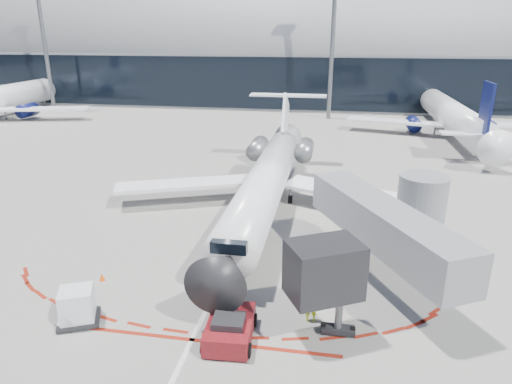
% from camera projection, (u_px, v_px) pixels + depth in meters
% --- Properties ---
extents(ground, '(260.00, 260.00, 0.00)m').
position_uv_depth(ground, '(241.00, 237.00, 32.13)').
color(ground, gray).
rests_on(ground, ground).
extents(apron_centerline, '(0.25, 40.00, 0.01)m').
position_uv_depth(apron_centerline, '(246.00, 226.00, 33.98)').
color(apron_centerline, silver).
rests_on(apron_centerline, ground).
extents(apron_stop_bar, '(14.00, 0.25, 0.01)m').
position_uv_depth(apron_stop_bar, '(192.00, 340.00, 21.44)').
color(apron_stop_bar, maroon).
rests_on(apron_stop_bar, ground).
extents(terminal_building, '(150.00, 24.15, 24.00)m').
position_uv_depth(terminal_building, '(307.00, 59.00, 89.66)').
color(terminal_building, gray).
rests_on(terminal_building, ground).
extents(jet_bridge, '(10.03, 15.20, 4.90)m').
position_uv_depth(jet_bridge, '(393.00, 224.00, 26.75)').
color(jet_bridge, gray).
rests_on(jet_bridge, ground).
extents(light_mast_west, '(0.70, 0.70, 25.00)m').
position_uv_depth(light_mast_west, '(44.00, 39.00, 79.81)').
color(light_mast_west, slate).
rests_on(light_mast_west, ground).
extents(light_mast_centre, '(0.70, 0.70, 25.00)m').
position_uv_depth(light_mast_centre, '(333.00, 39.00, 71.76)').
color(light_mast_centre, slate).
rests_on(light_mast_centre, ground).
extents(regional_jet, '(25.83, 31.85, 7.98)m').
position_uv_depth(regional_jet, '(268.00, 177.00, 36.50)').
color(regional_jet, white).
rests_on(regional_jet, ground).
extents(pushback_tug, '(2.41, 5.31, 1.37)m').
position_uv_depth(pushback_tug, '(230.00, 328.00, 21.31)').
color(pushback_tug, '#5C0D10').
rests_on(pushback_tug, ground).
extents(ramp_worker, '(0.79, 0.62, 1.91)m').
position_uv_depth(ramp_worker, '(311.00, 304.00, 22.58)').
color(ramp_worker, '#C9EF19').
rests_on(ramp_worker, ground).
extents(uld_container, '(2.46, 2.31, 1.84)m').
position_uv_depth(uld_container, '(77.00, 307.00, 22.44)').
color(uld_container, black).
rests_on(uld_container, ground).
extents(safety_cone_left, '(0.32, 0.32, 0.45)m').
position_uv_depth(safety_cone_left, '(102.00, 277.00, 26.48)').
color(safety_cone_left, '#FF5605').
rests_on(safety_cone_left, ground).
extents(bg_airliner_1, '(33.43, 35.39, 10.81)m').
position_uv_depth(bg_airliner_1, '(454.00, 96.00, 62.37)').
color(bg_airliner_1, white).
rests_on(bg_airliner_1, ground).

